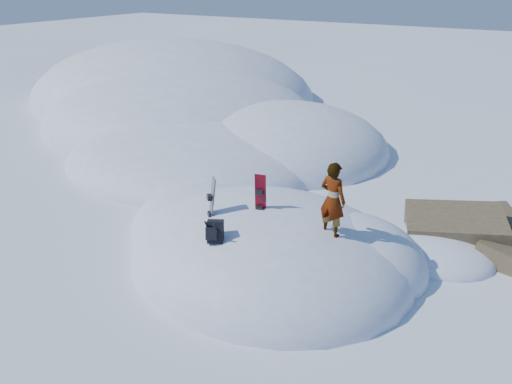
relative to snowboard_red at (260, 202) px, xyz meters
The scene contains 9 objects.
ground 1.67m from the snowboard_red, 61.55° to the left, with size 120.00×120.00×0.00m, color white.
snow_mound 1.71m from the snowboard_red, 97.63° to the left, with size 8.00×6.00×3.00m.
snow_ridge 14.50m from the snowboard_red, 135.75° to the left, with size 21.50×18.50×6.40m.
rock_outcrop 5.26m from the snowboard_red, 40.02° to the left, with size 4.68×4.41×1.68m.
snowboard_red is the anchor object (origin of this frame).
snowboard_dark 1.13m from the snowboard_red, 146.20° to the right, with size 0.34×0.34×1.44m.
backpack 1.45m from the snowboard_red, 100.95° to the right, with size 0.45×0.50×0.56m.
gear_pile 3.05m from the snowboard_red, 149.97° to the right, with size 0.78×0.69×0.20m.
person 1.76m from the snowboard_red, ahead, with size 0.60×0.40×1.66m, color slate.
Camera 1 is at (5.11, -9.04, 6.41)m, focal length 35.00 mm.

